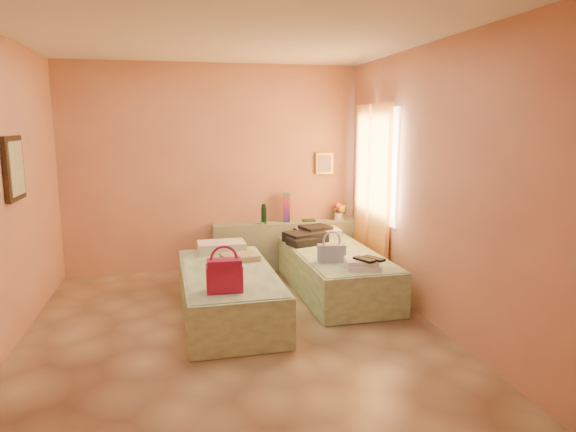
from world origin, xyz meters
name	(u,v)px	position (x,y,z in m)	size (l,w,h in m)	color
ground	(234,330)	(0.00, 0.00, 0.00)	(4.50, 4.50, 0.00)	tan
room_walls	(244,145)	(0.21, 0.57, 1.79)	(4.02, 4.51, 2.81)	tan
headboard_ledge	(286,245)	(0.98, 2.10, 0.33)	(2.05, 0.30, 0.65)	gray
bed_left	(229,293)	(-0.01, 0.40, 0.25)	(0.90, 2.00, 0.50)	#C9E9BB
bed_right	(336,272)	(1.33, 0.90, 0.25)	(0.90, 2.00, 0.50)	#C9E9BB
water_bottle	(264,214)	(0.65, 2.05, 0.78)	(0.07, 0.07, 0.27)	#123321
rainbow_box	(286,207)	(0.98, 2.13, 0.86)	(0.09, 0.09, 0.42)	maroon
small_dish	(261,223)	(0.60, 2.04, 0.66)	(0.11, 0.11, 0.03)	#4F9160
green_book	(309,220)	(1.29, 2.08, 0.66)	(0.18, 0.13, 0.03)	#244326
flower_vase	(339,210)	(1.74, 2.10, 0.80)	(0.23, 0.23, 0.29)	silver
magenta_handbag	(224,275)	(-0.10, -0.28, 0.65)	(0.33, 0.18, 0.31)	maroon
khaki_garment	(240,257)	(0.16, 0.77, 0.53)	(0.39, 0.31, 0.07)	tan
clothes_pile	(309,235)	(1.15, 1.50, 0.58)	(0.54, 0.54, 0.16)	black
blue_handbag	(332,253)	(1.15, 0.49, 0.60)	(0.31, 0.13, 0.20)	#41529C
towel_stack	(363,264)	(1.40, 0.16, 0.55)	(0.35, 0.30, 0.10)	silver
sandal_pair	(369,259)	(1.44, 0.11, 0.61)	(0.19, 0.25, 0.03)	black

